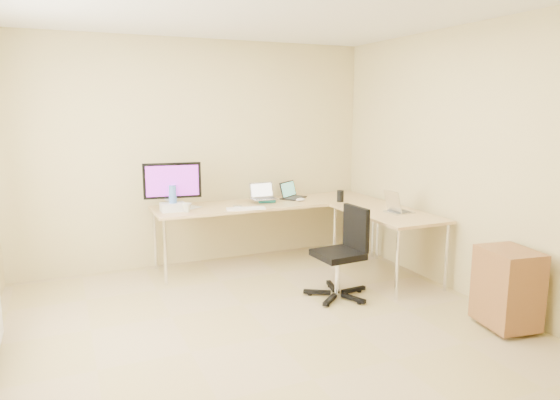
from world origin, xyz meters
name	(u,v)px	position (x,y,z in m)	size (l,w,h in m)	color
floor	(272,336)	(0.00, 0.00, 0.00)	(4.50, 4.50, 0.00)	tan
wall_back	(197,153)	(0.00, 2.25, 1.30)	(4.50, 4.50, 0.00)	tan
wall_front	(511,256)	(0.00, -2.25, 1.30)	(4.50, 4.50, 0.00)	tan
wall_right	(480,165)	(2.10, 0.00, 1.30)	(4.50, 4.50, 0.00)	tan
desk_main	(268,233)	(0.72, 1.85, 0.36)	(2.65, 0.70, 0.73)	tan
desk_return	(386,245)	(1.70, 0.85, 0.36)	(0.70, 1.30, 0.73)	tan
monitor	(173,187)	(-0.39, 1.83, 0.99)	(0.61, 0.20, 0.52)	black
book_stack	(266,199)	(0.75, 1.96, 0.75)	(0.20, 0.27, 0.04)	teal
laptop_center	(264,191)	(0.67, 1.85, 0.87)	(0.29, 0.22, 0.19)	#B7B7D3
laptop_black	(293,190)	(1.12, 1.99, 0.83)	(0.33, 0.24, 0.21)	black
keyboard	(246,209)	(0.35, 1.57, 0.74)	(0.42, 0.12, 0.02)	white
mouse	(300,200)	(1.11, 1.77, 0.75)	(0.11, 0.07, 0.04)	white
mug	(187,208)	(-0.28, 1.69, 0.78)	(0.10, 0.10, 0.10)	beige
cd_stack	(238,207)	(0.29, 1.69, 0.74)	(0.10, 0.10, 0.03)	silver
water_bottle	(173,198)	(-0.40, 1.79, 0.87)	(0.08, 0.08, 0.28)	#466EB6
papers	(184,207)	(-0.24, 1.98, 0.73)	(0.24, 0.34, 0.01)	silver
white_box	(173,207)	(-0.40, 1.81, 0.78)	(0.25, 0.18, 0.09)	silver
desk_fan	(170,196)	(-0.40, 1.93, 0.87)	(0.22, 0.22, 0.29)	silver
black_cup	(340,196)	(1.53, 1.55, 0.80)	(0.08, 0.08, 0.14)	black
laptop_return	(400,204)	(1.79, 0.76, 0.83)	(0.23, 0.29, 0.20)	silver
office_chair	(338,247)	(0.92, 0.55, 0.50)	(0.54, 0.54, 0.89)	black
cabinet	(507,287)	(1.85, -0.64, 0.36)	(0.38, 0.47, 0.65)	brown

